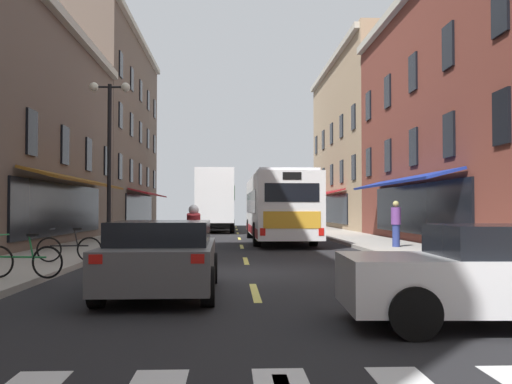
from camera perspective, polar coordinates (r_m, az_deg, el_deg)
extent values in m
cube|color=black|center=(14.31, -0.69, -8.11)|extent=(34.80, 80.00, 0.10)
cube|color=#DBCC4C|center=(10.83, -0.09, -9.90)|extent=(0.14, 2.40, 0.01)
cube|color=#DBCC4C|center=(17.29, -1.01, -6.82)|extent=(0.14, 2.40, 0.01)
cube|color=#DBCC4C|center=(23.77, -1.42, -5.42)|extent=(0.14, 2.40, 0.01)
cube|color=#DBCC4C|center=(30.25, -1.66, -4.62)|extent=(0.14, 2.40, 0.01)
cube|color=#DBCC4C|center=(36.75, -1.81, -4.10)|extent=(0.14, 2.40, 0.01)
cube|color=#DBCC4C|center=(43.24, -1.92, -3.74)|extent=(0.14, 2.40, 0.01)
cube|color=#DBCC4C|center=(49.74, -2.00, -3.47)|extent=(0.14, 2.40, 0.01)
cube|color=#A39E93|center=(15.29, -23.56, -7.11)|extent=(3.00, 80.00, 0.14)
cube|color=#A39E93|center=(15.64, 21.64, -7.00)|extent=(3.00, 80.00, 0.14)
cube|color=#B2AD9E|center=(26.35, -18.15, 15.65)|extent=(0.44, 19.40, 0.40)
cube|color=black|center=(25.18, -18.44, -1.61)|extent=(0.10, 12.00, 2.10)
cube|color=brown|center=(25.02, -16.86, 1.13)|extent=(1.38, 11.20, 0.44)
cube|color=black|center=(21.52, -21.31, 5.50)|extent=(0.10, 1.00, 1.60)
cube|color=black|center=(25.32, -18.39, 4.40)|extent=(0.10, 1.00, 1.60)
cube|color=black|center=(29.16, -16.24, 3.59)|extent=(0.10, 1.00, 1.60)
cube|color=black|center=(33.05, -14.59, 2.96)|extent=(0.10, 1.00, 1.60)
cube|color=brown|center=(45.91, -16.37, 5.64)|extent=(8.00, 19.90, 14.71)
cube|color=#B2AD9E|center=(46.53, -11.23, 14.31)|extent=(0.44, 19.40, 0.40)
cube|color=black|center=(44.75, -11.40, -1.66)|extent=(0.10, 12.00, 2.10)
cube|color=maroon|center=(44.66, -10.49, -0.13)|extent=(1.38, 11.20, 0.44)
cube|color=black|center=(36.96, -13.29, 2.46)|extent=(0.10, 1.00, 1.60)
cube|color=black|center=(40.89, -12.24, 2.06)|extent=(0.10, 1.00, 1.60)
cube|color=black|center=(44.83, -11.38, 1.73)|extent=(0.10, 1.00, 1.60)
cube|color=black|center=(48.78, -10.66, 1.45)|extent=(0.10, 1.00, 1.60)
cube|color=black|center=(52.73, -10.04, 1.21)|extent=(0.10, 1.00, 1.60)
cube|color=black|center=(37.33, -13.26, 7.37)|extent=(0.10, 1.00, 1.60)
cube|color=black|center=(41.22, -12.22, 6.50)|extent=(0.10, 1.00, 1.60)
cube|color=black|center=(45.13, -11.36, 5.79)|extent=(0.10, 1.00, 1.60)
cube|color=black|center=(49.05, -10.64, 5.18)|extent=(0.10, 1.00, 1.60)
cube|color=black|center=(52.99, -10.02, 4.67)|extent=(0.10, 1.00, 1.60)
cube|color=black|center=(37.96, -13.22, 12.14)|extent=(0.10, 1.00, 1.60)
cube|color=black|center=(41.79, -12.19, 10.85)|extent=(0.10, 1.00, 1.60)
cube|color=black|center=(45.65, -11.33, 9.77)|extent=(0.10, 1.00, 1.60)
cube|color=black|center=(49.54, -10.61, 8.86)|extent=(0.10, 1.00, 1.60)
cube|color=black|center=(53.44, -10.00, 8.08)|extent=(0.10, 1.00, 1.60)
cube|color=brown|center=(27.27, 23.48, 7.14)|extent=(8.00, 19.90, 11.34)
cube|color=black|center=(25.44, 15.38, -1.63)|extent=(0.10, 12.00, 2.10)
cube|color=navy|center=(25.26, 13.82, 1.08)|extent=(1.38, 11.20, 0.44)
cube|color=black|center=(18.19, 23.13, 6.82)|extent=(0.10, 1.00, 1.60)
cube|color=black|center=(21.83, 18.56, 5.37)|extent=(0.10, 1.00, 1.60)
cube|color=black|center=(25.58, 15.33, 4.31)|extent=(0.10, 1.00, 1.60)
cube|color=black|center=(29.39, 12.94, 3.52)|extent=(0.10, 1.00, 1.60)
cube|color=black|center=(33.25, 11.10, 2.91)|extent=(0.10, 1.00, 1.60)
cube|color=black|center=(18.92, 23.01, 16.45)|extent=(0.10, 1.00, 1.60)
cube|color=black|center=(22.44, 18.48, 13.50)|extent=(0.10, 1.00, 1.60)
cube|color=black|center=(26.10, 15.27, 11.32)|extent=(0.10, 1.00, 1.60)
cube|color=black|center=(29.85, 12.90, 9.65)|extent=(0.10, 1.00, 1.60)
cube|color=black|center=(33.66, 11.07, 8.35)|extent=(0.10, 1.00, 1.60)
cube|color=#9E8466|center=(46.05, 12.46, 4.62)|extent=(8.00, 19.90, 13.16)
cube|color=#B2AD9E|center=(46.28, 7.38, 12.41)|extent=(0.44, 19.40, 0.40)
cube|color=black|center=(44.90, 7.51, -1.68)|extent=(0.10, 12.00, 2.10)
cube|color=maroon|center=(44.79, 6.61, -0.15)|extent=(1.38, 11.20, 0.44)
cube|color=black|center=(37.14, 9.64, 2.42)|extent=(0.10, 1.00, 1.60)
cube|color=black|center=(41.05, 8.47, 2.03)|extent=(0.10, 1.00, 1.60)
cube|color=black|center=(44.97, 7.50, 1.70)|extent=(0.10, 1.00, 1.60)
cube|color=black|center=(48.91, 6.68, 1.42)|extent=(0.10, 1.00, 1.60)
cube|color=black|center=(52.86, 5.99, 1.19)|extent=(0.10, 1.00, 1.60)
cube|color=black|center=(37.50, 9.62, 7.30)|extent=(0.10, 1.00, 1.60)
cube|color=black|center=(41.38, 8.45, 6.45)|extent=(0.10, 1.00, 1.60)
cube|color=black|center=(45.28, 7.48, 5.74)|extent=(0.10, 1.00, 1.60)
cube|color=black|center=(49.19, 6.67, 5.15)|extent=(0.10, 1.00, 1.60)
cube|color=black|center=(53.12, 5.98, 4.64)|extent=(0.10, 1.00, 1.60)
cube|color=white|center=(27.11, 2.20, -1.42)|extent=(2.66, 11.36, 2.66)
cube|color=silver|center=(27.15, 2.19, 1.51)|extent=(2.45, 10.16, 0.16)
cube|color=black|center=(27.41, 2.14, -1.03)|extent=(2.68, 8.96, 0.96)
cube|color=maroon|center=(27.13, 2.20, -3.70)|extent=(2.69, 10.96, 0.36)
cube|color=black|center=(32.72, 1.29, -1.14)|extent=(2.25, 0.14, 1.10)
cube|color=black|center=(21.52, 3.57, -0.05)|extent=(2.05, 0.14, 0.70)
cube|color=gold|center=(21.50, 3.58, -2.77)|extent=(2.15, 0.12, 0.64)
cube|color=black|center=(21.54, 3.57, 1.60)|extent=(0.70, 0.11, 0.28)
cube|color=red|center=(21.41, 0.66, -3.97)|extent=(0.20, 0.08, 0.28)
cube|color=red|center=(21.66, 6.47, -3.93)|extent=(0.20, 0.08, 0.28)
cylinder|color=black|center=(30.71, -0.62, -3.65)|extent=(0.31, 1.00, 1.00)
cylinder|color=black|center=(30.90, 3.75, -3.64)|extent=(0.31, 1.00, 1.00)
cylinder|color=black|center=(23.89, 0.08, -4.21)|extent=(0.31, 1.00, 1.00)
cylinder|color=black|center=(24.13, 5.68, -4.18)|extent=(0.31, 1.00, 1.00)
cube|color=white|center=(40.93, -3.96, -1.69)|extent=(2.32, 2.36, 2.40)
cube|color=black|center=(42.06, -3.93, -0.53)|extent=(2.00, 0.11, 0.80)
cube|color=white|center=(37.29, -4.06, -0.39)|extent=(2.44, 4.96, 3.39)
cube|color=#196633|center=(37.29, -2.19, -0.13)|extent=(0.08, 2.97, 0.90)
cube|color=black|center=(38.47, -4.03, -3.18)|extent=(1.95, 6.90, 0.24)
cylinder|color=black|center=(40.77, -5.52, -3.23)|extent=(0.29, 0.90, 0.90)
cylinder|color=black|center=(40.74, -2.42, -3.24)|extent=(0.29, 0.90, 0.90)
cylinder|color=black|center=(36.60, -5.82, -3.41)|extent=(0.29, 0.90, 0.90)
cylinder|color=black|center=(36.55, -2.37, -3.42)|extent=(0.29, 0.90, 0.90)
cube|color=silver|center=(46.97, -3.61, -2.85)|extent=(1.84, 4.81, 0.72)
cube|color=black|center=(46.77, -3.61, -2.17)|extent=(1.66, 2.60, 0.47)
cube|color=red|center=(44.61, -4.56, -2.58)|extent=(0.20, 0.06, 0.14)
cube|color=red|center=(44.59, -2.72, -2.58)|extent=(0.20, 0.06, 0.14)
cylinder|color=black|center=(48.69, -4.59, -3.14)|extent=(0.23, 0.64, 0.64)
cylinder|color=black|center=(48.68, -2.60, -3.14)|extent=(0.23, 0.64, 0.64)
cylinder|color=black|center=(45.30, -4.70, -3.24)|extent=(0.23, 0.64, 0.64)
cylinder|color=black|center=(45.28, -2.56, -3.25)|extent=(0.23, 0.64, 0.64)
cube|color=#515154|center=(10.72, -9.23, -6.86)|extent=(1.88, 4.28, 0.68)
cube|color=black|center=(10.51, -9.31, -4.07)|extent=(1.70, 2.32, 0.44)
cube|color=red|center=(8.73, -15.57, -6.42)|extent=(0.20, 0.06, 0.14)
cube|color=red|center=(8.54, -5.79, -6.58)|extent=(0.20, 0.06, 0.14)
cylinder|color=black|center=(12.27, -12.57, -7.40)|extent=(0.23, 0.64, 0.64)
cylinder|color=black|center=(12.11, -4.38, -7.52)|extent=(0.23, 0.64, 0.64)
cylinder|color=black|center=(9.47, -15.47, -9.09)|extent=(0.23, 0.64, 0.64)
cylinder|color=black|center=(9.26, -4.79, -9.31)|extent=(0.23, 0.64, 0.64)
cylinder|color=black|center=(7.19, 15.40, -11.48)|extent=(0.65, 0.25, 0.64)
cylinder|color=black|center=(8.80, 12.48, -9.69)|extent=(0.65, 0.25, 0.64)
cylinder|color=black|center=(15.47, -6.13, -6.28)|extent=(0.12, 0.62, 0.62)
cylinder|color=black|center=(14.02, -6.27, -6.75)|extent=(0.14, 0.62, 0.62)
cylinder|color=#B2B2B7|center=(15.33, -6.13, -5.20)|extent=(0.08, 0.33, 0.68)
ellipsoid|color=maroon|center=(14.89, -6.17, -4.53)|extent=(0.34, 0.57, 0.28)
cube|color=black|center=(14.50, -6.21, -4.88)|extent=(0.28, 0.57, 0.12)
cube|color=#B2B2B7|center=(14.74, -6.19, -6.16)|extent=(0.26, 0.41, 0.30)
cylinder|color=#B2B2B7|center=(15.21, -6.14, -3.68)|extent=(0.62, 0.06, 0.04)
cylinder|color=maroon|center=(14.55, -6.20, -3.34)|extent=(0.36, 0.47, 0.66)
sphere|color=#B2B2B7|center=(14.65, -6.18, -1.76)|extent=(0.26, 0.26, 0.26)
cylinder|color=maroon|center=(14.63, -6.91, -6.19)|extent=(0.15, 0.36, 0.56)
cylinder|color=maroon|center=(14.62, -5.49, -6.20)|extent=(0.15, 0.36, 0.56)
torus|color=black|center=(16.30, -19.80, -5.39)|extent=(0.67, 0.07, 0.66)
torus|color=black|center=(16.07, -16.16, -5.48)|extent=(0.67, 0.07, 0.66)
cylinder|color=black|center=(16.17, -17.99, -5.08)|extent=(1.00, 0.08, 0.04)
cylinder|color=black|center=(16.12, -17.36, -4.46)|extent=(0.14, 0.04, 0.50)
cube|color=black|center=(16.11, -17.28, -3.50)|extent=(0.20, 0.13, 0.06)
cylinder|color=black|center=(16.26, -19.51, -3.46)|extent=(0.05, 0.48, 0.03)
torus|color=black|center=(12.49, -19.95, -6.55)|extent=(0.66, 0.15, 0.66)
cylinder|color=#1E7F3F|center=(12.72, -22.07, -5.99)|extent=(0.99, 0.20, 0.04)
cylinder|color=#1E7F3F|center=(12.62, -21.34, -5.21)|extent=(0.14, 0.06, 0.50)
cube|color=black|center=(12.60, -21.25, -3.99)|extent=(0.22, 0.15, 0.06)
cylinder|color=#1E7F3F|center=(12.91, -23.79, -3.90)|extent=(0.10, 0.48, 0.03)
cylinder|color=navy|center=(22.14, 13.69, -4.22)|extent=(0.28, 0.28, 0.83)
cylinder|color=#66387F|center=(22.12, 13.68, -2.32)|extent=(0.36, 0.36, 0.64)
sphere|color=tan|center=(22.12, 13.67, -1.15)|extent=(0.22, 0.22, 0.22)
cylinder|color=black|center=(20.79, -14.33, 2.46)|extent=(0.14, 0.14, 5.80)
cylinder|color=black|center=(20.77, -14.38, -4.70)|extent=(0.28, 0.28, 0.60)
cylinder|color=black|center=(21.18, -14.27, 10.04)|extent=(1.10, 0.07, 0.07)
sphere|color=white|center=(21.29, -15.75, 9.98)|extent=(0.32, 0.32, 0.32)
sphere|color=white|center=(21.07, -12.79, 10.08)|extent=(0.32, 0.32, 0.32)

